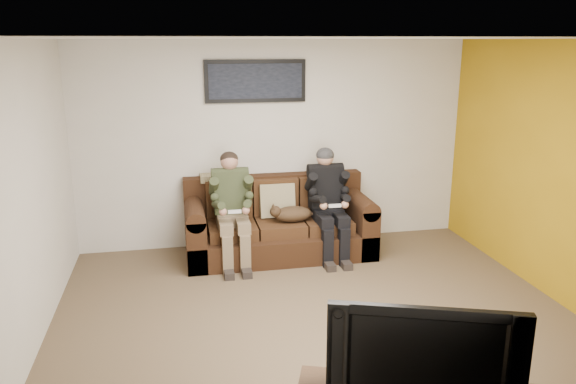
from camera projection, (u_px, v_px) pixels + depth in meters
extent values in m
plane|color=brown|center=(318.00, 319.00, 5.37)|extent=(5.00, 5.00, 0.00)
plane|color=silver|center=(322.00, 38.00, 4.69)|extent=(5.00, 5.00, 0.00)
plane|color=beige|center=(275.00, 144.00, 7.16)|extent=(5.00, 0.00, 5.00)
plane|color=beige|center=(430.00, 297.00, 2.90)|extent=(5.00, 0.00, 5.00)
plane|color=beige|center=(22.00, 204.00, 4.55)|extent=(0.00, 4.50, 4.50)
plane|color=beige|center=(566.00, 175.00, 5.51)|extent=(0.00, 4.50, 4.50)
plane|color=#AB8111|center=(565.00, 175.00, 5.51)|extent=(0.00, 4.50, 4.50)
cube|color=black|center=(279.00, 242.00, 6.97)|extent=(2.28, 0.98, 0.31)
cube|color=black|center=(273.00, 198.00, 7.22)|extent=(2.28, 0.21, 0.62)
cube|color=black|center=(195.00, 236.00, 6.74)|extent=(0.23, 0.98, 0.62)
cube|color=black|center=(358.00, 225.00, 7.13)|extent=(0.23, 0.98, 0.62)
cylinder|color=black|center=(194.00, 211.00, 6.66)|extent=(0.23, 0.98, 0.23)
cylinder|color=black|center=(359.00, 202.00, 7.05)|extent=(0.23, 0.98, 0.23)
cube|color=#402513|center=(232.00, 229.00, 6.75)|extent=(0.57, 0.62, 0.14)
cube|color=#402513|center=(229.00, 199.00, 6.95)|extent=(0.57, 0.14, 0.46)
cube|color=#402513|center=(280.00, 226.00, 6.87)|extent=(0.57, 0.62, 0.14)
cube|color=#402513|center=(275.00, 196.00, 7.07)|extent=(0.57, 0.14, 0.46)
cube|color=#402513|center=(326.00, 223.00, 6.98)|extent=(0.57, 0.62, 0.14)
cube|color=#402513|center=(321.00, 194.00, 7.18)|extent=(0.57, 0.14, 0.46)
cube|color=#90835E|center=(277.00, 200.00, 6.96)|extent=(0.43, 0.21, 0.43)
cube|color=tan|center=(219.00, 177.00, 6.99)|extent=(0.47, 0.23, 0.08)
cube|color=#78654B|center=(232.00, 219.00, 6.69)|extent=(0.36, 0.30, 0.14)
cube|color=#323A23|center=(230.00, 192.00, 6.70)|extent=(0.40, 0.30, 0.53)
cylinder|color=#323A23|center=(230.00, 175.00, 6.67)|extent=(0.44, 0.18, 0.18)
sphere|color=#A6725E|center=(229.00, 162.00, 6.64)|extent=(0.21, 0.21, 0.21)
cube|color=#78654B|center=(225.00, 225.00, 6.48)|extent=(0.15, 0.42, 0.13)
cube|color=#78654B|center=(242.00, 224.00, 6.52)|extent=(0.15, 0.42, 0.13)
cube|color=#78654B|center=(228.00, 255.00, 6.37)|extent=(0.12, 0.13, 0.46)
cube|color=#78654B|center=(245.00, 254.00, 6.41)|extent=(0.12, 0.13, 0.46)
cube|color=black|center=(229.00, 273.00, 6.34)|extent=(0.11, 0.26, 0.08)
cube|color=black|center=(246.00, 272.00, 6.38)|extent=(0.11, 0.26, 0.08)
cylinder|color=#323A23|center=(214.00, 187.00, 6.57)|extent=(0.11, 0.30, 0.28)
cylinder|color=#323A23|center=(248.00, 185.00, 6.65)|extent=(0.11, 0.30, 0.28)
cylinder|color=#323A23|center=(218.00, 205.00, 6.41)|extent=(0.14, 0.32, 0.15)
cylinder|color=#323A23|center=(248.00, 203.00, 6.48)|extent=(0.14, 0.32, 0.15)
sphere|color=#A6725E|center=(223.00, 212.00, 6.32)|extent=(0.09, 0.09, 0.09)
sphere|color=#A6725E|center=(246.00, 210.00, 6.37)|extent=(0.09, 0.09, 0.09)
cube|color=white|center=(235.00, 212.00, 6.32)|extent=(0.15, 0.04, 0.03)
ellipsoid|color=black|center=(229.00, 159.00, 6.65)|extent=(0.22, 0.22, 0.17)
cube|color=black|center=(327.00, 213.00, 6.91)|extent=(0.36, 0.30, 0.14)
cube|color=black|center=(325.00, 188.00, 6.93)|extent=(0.40, 0.30, 0.53)
cylinder|color=black|center=(325.00, 171.00, 6.89)|extent=(0.44, 0.18, 0.18)
sphere|color=tan|center=(325.00, 158.00, 6.87)|extent=(0.21, 0.21, 0.21)
cube|color=black|center=(323.00, 219.00, 6.71)|extent=(0.15, 0.42, 0.13)
cube|color=black|center=(339.00, 218.00, 6.75)|extent=(0.15, 0.42, 0.13)
cube|color=black|center=(327.00, 248.00, 6.59)|extent=(0.12, 0.13, 0.46)
cube|color=black|center=(344.00, 246.00, 6.63)|extent=(0.12, 0.13, 0.46)
cube|color=black|center=(329.00, 265.00, 6.57)|extent=(0.11, 0.26, 0.08)
cube|color=black|center=(345.00, 264.00, 6.60)|extent=(0.11, 0.26, 0.08)
cylinder|color=black|center=(311.00, 182.00, 6.80)|extent=(0.11, 0.30, 0.28)
cylinder|color=black|center=(343.00, 180.00, 6.88)|extent=(0.11, 0.30, 0.28)
cylinder|color=black|center=(318.00, 199.00, 6.64)|extent=(0.14, 0.32, 0.15)
cylinder|color=black|center=(345.00, 198.00, 6.70)|extent=(0.14, 0.32, 0.15)
sphere|color=tan|center=(324.00, 206.00, 6.54)|extent=(0.09, 0.09, 0.09)
sphere|color=tan|center=(345.00, 205.00, 6.59)|extent=(0.09, 0.09, 0.09)
cube|color=white|center=(335.00, 206.00, 6.55)|extent=(0.15, 0.04, 0.03)
ellipsoid|color=black|center=(325.00, 155.00, 6.86)|extent=(0.22, 0.22, 0.19)
ellipsoid|color=#4D351E|center=(293.00, 214.00, 6.79)|extent=(0.47, 0.26, 0.19)
sphere|color=#4D351E|center=(275.00, 211.00, 6.70)|extent=(0.14, 0.14, 0.14)
cone|color=#4D351E|center=(274.00, 207.00, 6.65)|extent=(0.04, 0.04, 0.04)
cone|color=#4D351E|center=(273.00, 205.00, 6.72)|extent=(0.04, 0.04, 0.04)
cylinder|color=#4D351E|center=(311.00, 214.00, 6.89)|extent=(0.26, 0.13, 0.08)
cube|color=black|center=(255.00, 81.00, 6.87)|extent=(1.25, 0.04, 0.52)
cube|color=black|center=(256.00, 81.00, 6.85)|extent=(1.15, 0.01, 0.42)
imported|color=black|center=(424.00, 349.00, 3.34)|extent=(1.12, 0.52, 0.66)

